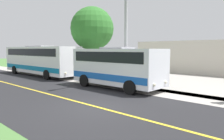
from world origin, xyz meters
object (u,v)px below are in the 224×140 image
Objects in this scene: shuttle_bus_front at (117,66)px; street_light_pole at (125,28)px; tree_curbside at (92,29)px; transit_bus_rear at (40,59)px.

shuttle_bus_front is 2.72m from street_light_pole.
street_light_pole is at bearing 127.03° from shuttle_bus_front.
shuttle_bus_front is 1.02× the size of tree_curbside.
shuttle_bus_front is at bearing 90.08° from transit_bus_rear.
tree_curbside reaches higher than transit_bus_rear.
tree_curbside is (-2.53, -6.21, 0.52)m from street_light_pole.
shuttle_bus_front is 0.91× the size of street_light_pole.
street_light_pole reaches higher than shuttle_bus_front.
tree_curbside reaches higher than shuttle_bus_front.
shuttle_bus_front is at bearing -52.97° from street_light_pole.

